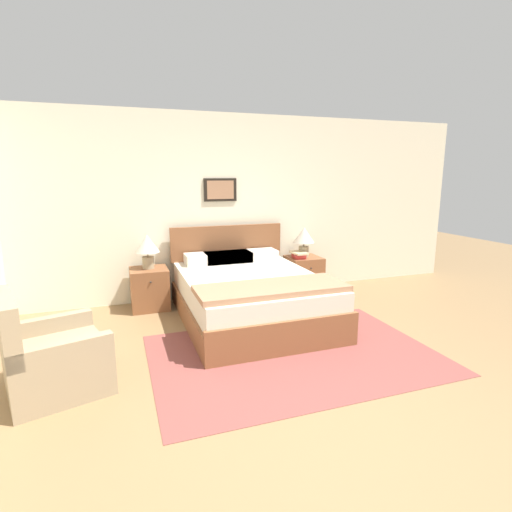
% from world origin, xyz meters
% --- Properties ---
extents(ground_plane, '(16.00, 16.00, 0.00)m').
position_xyz_m(ground_plane, '(0.00, 0.00, 0.00)').
color(ground_plane, olive).
extents(wall_back, '(7.95, 0.09, 2.60)m').
position_xyz_m(wall_back, '(-0.00, 3.19, 1.30)').
color(wall_back, beige).
rests_on(wall_back, ground_plane).
extents(area_rug_main, '(2.78, 1.91, 0.01)m').
position_xyz_m(area_rug_main, '(0.16, 0.95, 0.00)').
color(area_rug_main, brown).
rests_on(area_rug_main, ground_plane).
extents(bed, '(1.63, 2.17, 1.04)m').
position_xyz_m(bed, '(0.07, 2.05, 0.31)').
color(bed, brown).
rests_on(bed, ground_plane).
extents(armchair, '(0.93, 0.94, 0.86)m').
position_xyz_m(armchair, '(-2.01, 1.01, 0.28)').
color(armchair, '#998466').
rests_on(armchair, ground_plane).
extents(nightstand_near_window, '(0.48, 0.50, 0.54)m').
position_xyz_m(nightstand_near_window, '(-1.06, 2.87, 0.27)').
color(nightstand_near_window, brown).
rests_on(nightstand_near_window, ground_plane).
extents(nightstand_by_door, '(0.48, 0.50, 0.54)m').
position_xyz_m(nightstand_by_door, '(1.20, 2.87, 0.27)').
color(nightstand_by_door, brown).
rests_on(nightstand_by_door, ground_plane).
extents(table_lamp_near_window, '(0.31, 0.31, 0.45)m').
position_xyz_m(table_lamp_near_window, '(-1.06, 2.89, 0.84)').
color(table_lamp_near_window, gray).
rests_on(table_lamp_near_window, nightstand_near_window).
extents(table_lamp_by_door, '(0.31, 0.31, 0.45)m').
position_xyz_m(table_lamp_by_door, '(1.21, 2.89, 0.84)').
color(table_lamp_by_door, gray).
rests_on(table_lamp_by_door, nightstand_by_door).
extents(book_thick_bottom, '(0.17, 0.24, 0.03)m').
position_xyz_m(book_thick_bottom, '(1.10, 2.82, 0.56)').
color(book_thick_bottom, '#B7332D').
rests_on(book_thick_bottom, nightstand_by_door).
extents(book_hardcover_middle, '(0.20, 0.28, 0.04)m').
position_xyz_m(book_hardcover_middle, '(1.10, 2.82, 0.59)').
color(book_hardcover_middle, '#B7332D').
rests_on(book_hardcover_middle, book_thick_bottom).
extents(book_novel_upper, '(0.20, 0.29, 0.03)m').
position_xyz_m(book_novel_upper, '(1.10, 2.82, 0.62)').
color(book_novel_upper, beige).
rests_on(book_novel_upper, book_hardcover_middle).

